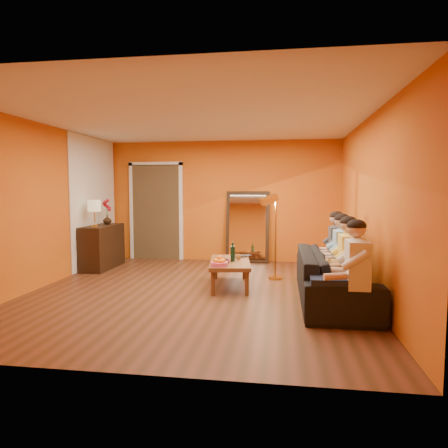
# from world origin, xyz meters

# --- Properties ---
(room_shell) EXTENTS (5.00, 5.50, 2.60)m
(room_shell) POSITION_xyz_m (0.00, 0.37, 1.30)
(room_shell) COLOR brown
(room_shell) RESTS_ON ground
(white_accent) EXTENTS (0.02, 1.90, 2.58)m
(white_accent) POSITION_xyz_m (-2.48, 1.75, 1.30)
(white_accent) COLOR white
(white_accent) RESTS_ON wall_left
(doorway_recess) EXTENTS (1.06, 0.30, 2.10)m
(doorway_recess) POSITION_xyz_m (-1.50, 2.83, 1.05)
(doorway_recess) COLOR #3F2D19
(doorway_recess) RESTS_ON floor
(door_jamb_left) EXTENTS (0.08, 0.06, 2.20)m
(door_jamb_left) POSITION_xyz_m (-2.07, 2.71, 1.05)
(door_jamb_left) COLOR white
(door_jamb_left) RESTS_ON wall_back
(door_jamb_right) EXTENTS (0.08, 0.06, 2.20)m
(door_jamb_right) POSITION_xyz_m (-0.93, 2.71, 1.05)
(door_jamb_right) COLOR white
(door_jamb_right) RESTS_ON wall_back
(door_header) EXTENTS (1.22, 0.06, 0.08)m
(door_header) POSITION_xyz_m (-1.50, 2.71, 2.12)
(door_header) COLOR white
(door_header) RESTS_ON wall_back
(mirror_frame) EXTENTS (0.92, 0.27, 1.51)m
(mirror_frame) POSITION_xyz_m (0.55, 2.63, 0.76)
(mirror_frame) COLOR black
(mirror_frame) RESTS_ON floor
(mirror_glass) EXTENTS (0.78, 0.21, 1.35)m
(mirror_glass) POSITION_xyz_m (0.55, 2.59, 0.76)
(mirror_glass) COLOR white
(mirror_glass) RESTS_ON mirror_frame
(sideboard) EXTENTS (0.44, 1.18, 0.85)m
(sideboard) POSITION_xyz_m (-2.24, 1.55, 0.42)
(sideboard) COLOR black
(sideboard) RESTS_ON floor
(table_lamp) EXTENTS (0.24, 0.24, 0.51)m
(table_lamp) POSITION_xyz_m (-2.24, 1.25, 1.10)
(table_lamp) COLOR beige
(table_lamp) RESTS_ON sideboard
(sofa) EXTENTS (2.36, 0.92, 0.69)m
(sofa) POSITION_xyz_m (2.00, -0.21, 0.35)
(sofa) COLOR black
(sofa) RESTS_ON floor
(coffee_table) EXTENTS (0.77, 1.29, 0.42)m
(coffee_table) POSITION_xyz_m (0.46, 0.39, 0.21)
(coffee_table) COLOR brown
(coffee_table) RESTS_ON floor
(floor_lamp) EXTENTS (0.37, 0.34, 1.44)m
(floor_lamp) POSITION_xyz_m (1.17, 1.04, 0.72)
(floor_lamp) COLOR gold
(floor_lamp) RESTS_ON floor
(dog) EXTENTS (0.54, 0.68, 0.71)m
(dog) POSITION_xyz_m (1.97, -0.82, 0.35)
(dog) COLOR #966744
(dog) RESTS_ON floor
(person_far_left) EXTENTS (0.70, 0.44, 1.22)m
(person_far_left) POSITION_xyz_m (2.13, -1.21, 0.61)
(person_far_left) COLOR beige
(person_far_left) RESTS_ON sofa
(person_mid_left) EXTENTS (0.70, 0.44, 1.22)m
(person_mid_left) POSITION_xyz_m (2.13, -0.66, 0.61)
(person_mid_left) COLOR #F5D051
(person_mid_left) RESTS_ON sofa
(person_mid_right) EXTENTS (0.70, 0.44, 1.22)m
(person_mid_right) POSITION_xyz_m (2.13, -0.11, 0.61)
(person_mid_right) COLOR #86B1D0
(person_mid_right) RESTS_ON sofa
(person_far_right) EXTENTS (0.70, 0.44, 1.22)m
(person_far_right) POSITION_xyz_m (2.13, 0.44, 0.61)
(person_far_right) COLOR #343439
(person_far_right) RESTS_ON sofa
(fruit_bowl) EXTENTS (0.26, 0.26, 0.16)m
(fruit_bowl) POSITION_xyz_m (0.36, -0.06, 0.50)
(fruit_bowl) COLOR #F15586
(fruit_bowl) RESTS_ON coffee_table
(wine_bottle) EXTENTS (0.07, 0.07, 0.31)m
(wine_bottle) POSITION_xyz_m (0.51, 0.34, 0.58)
(wine_bottle) COLOR black
(wine_bottle) RESTS_ON coffee_table
(tumbler) EXTENTS (0.09, 0.09, 0.08)m
(tumbler) POSITION_xyz_m (0.58, 0.51, 0.46)
(tumbler) COLOR #B27F3F
(tumbler) RESTS_ON coffee_table
(laptop) EXTENTS (0.38, 0.34, 0.03)m
(laptop) POSITION_xyz_m (0.64, 0.74, 0.43)
(laptop) COLOR black
(laptop) RESTS_ON coffee_table
(book_lower) EXTENTS (0.18, 0.24, 0.02)m
(book_lower) POSITION_xyz_m (0.28, 0.19, 0.43)
(book_lower) COLOR black
(book_lower) RESTS_ON coffee_table
(book_mid) EXTENTS (0.23, 0.28, 0.02)m
(book_mid) POSITION_xyz_m (0.29, 0.20, 0.45)
(book_mid) COLOR maroon
(book_mid) RESTS_ON book_lower
(book_upper) EXTENTS (0.24, 0.26, 0.02)m
(book_upper) POSITION_xyz_m (0.28, 0.18, 0.47)
(book_upper) COLOR black
(book_upper) RESTS_ON book_mid
(vase) EXTENTS (0.17, 0.17, 0.18)m
(vase) POSITION_xyz_m (-2.24, 1.80, 0.94)
(vase) COLOR black
(vase) RESTS_ON sideboard
(flowers) EXTENTS (0.17, 0.17, 0.51)m
(flowers) POSITION_xyz_m (-2.24, 1.80, 1.23)
(flowers) COLOR maroon
(flowers) RESTS_ON vase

